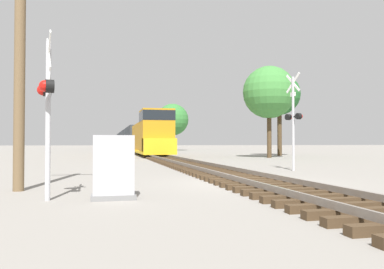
{
  "coord_description": "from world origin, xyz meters",
  "views": [
    {
      "loc": [
        -4.65,
        -11.58,
        1.33
      ],
      "look_at": [
        0.6,
        10.9,
        1.85
      ],
      "focal_mm": 35.0,
      "sensor_mm": 36.0,
      "label": 1
    }
  ],
  "objects_px": {
    "crossing_signal_near": "(47,99)",
    "utility_pole": "(20,56)",
    "tree_mid_background": "(279,95)",
    "tree_deep_background": "(173,120)",
    "crossing_signal_far": "(294,118)",
    "relay_cabinet": "(114,168)",
    "tree_far_right": "(269,93)",
    "freight_train": "(131,140)"
  },
  "relations": [
    {
      "from": "crossing_signal_near",
      "to": "utility_pole",
      "type": "bearing_deg",
      "value": -165.94
    },
    {
      "from": "tree_mid_background",
      "to": "tree_deep_background",
      "type": "bearing_deg",
      "value": 101.6
    },
    {
      "from": "crossing_signal_far",
      "to": "utility_pole",
      "type": "xyz_separation_m",
      "value": [
        -11.2,
        -5.23,
        1.19
      ]
    },
    {
      "from": "crossing_signal_near",
      "to": "utility_pole",
      "type": "xyz_separation_m",
      "value": [
        -1.01,
        2.02,
        1.39
      ]
    },
    {
      "from": "crossing_signal_far",
      "to": "tree_deep_background",
      "type": "distance_m",
      "value": 49.16
    },
    {
      "from": "crossing_signal_far",
      "to": "relay_cabinet",
      "type": "xyz_separation_m",
      "value": [
        -8.66,
        -7.38,
        -1.81
      ]
    },
    {
      "from": "crossing_signal_near",
      "to": "tree_mid_background",
      "type": "xyz_separation_m",
      "value": [
        19.1,
        26.74,
        4.02
      ]
    },
    {
      "from": "crossing_signal_far",
      "to": "utility_pole",
      "type": "height_order",
      "value": "utility_pole"
    },
    {
      "from": "tree_deep_background",
      "to": "relay_cabinet",
      "type": "bearing_deg",
      "value": -101.56
    },
    {
      "from": "tree_far_right",
      "to": "crossing_signal_near",
      "type": "bearing_deg",
      "value": -125.62
    },
    {
      "from": "crossing_signal_far",
      "to": "tree_mid_background",
      "type": "relative_size",
      "value": 0.55
    },
    {
      "from": "relay_cabinet",
      "to": "tree_mid_background",
      "type": "distance_m",
      "value": 32.6
    },
    {
      "from": "crossing_signal_near",
      "to": "relay_cabinet",
      "type": "bearing_deg",
      "value": 72.41
    },
    {
      "from": "freight_train",
      "to": "utility_pole",
      "type": "bearing_deg",
      "value": -96.89
    },
    {
      "from": "tree_far_right",
      "to": "relay_cabinet",
      "type": "bearing_deg",
      "value": -122.76
    },
    {
      "from": "freight_train",
      "to": "relay_cabinet",
      "type": "height_order",
      "value": "freight_train"
    },
    {
      "from": "crossing_signal_far",
      "to": "tree_far_right",
      "type": "bearing_deg",
      "value": -35.95
    },
    {
      "from": "freight_train",
      "to": "tree_mid_background",
      "type": "relative_size",
      "value": 8.8
    },
    {
      "from": "tree_mid_background",
      "to": "freight_train",
      "type": "bearing_deg",
      "value": 111.68
    },
    {
      "from": "freight_train",
      "to": "utility_pole",
      "type": "relative_size",
      "value": 10.42
    },
    {
      "from": "freight_train",
      "to": "crossing_signal_far",
      "type": "xyz_separation_m",
      "value": [
        4.22,
        -52.54,
        0.6
      ]
    },
    {
      "from": "relay_cabinet",
      "to": "crossing_signal_far",
      "type": "bearing_deg",
      "value": 40.43
    },
    {
      "from": "crossing_signal_far",
      "to": "utility_pole",
      "type": "bearing_deg",
      "value": 99.7
    },
    {
      "from": "crossing_signal_far",
      "to": "tree_deep_background",
      "type": "height_order",
      "value": "tree_deep_background"
    },
    {
      "from": "crossing_signal_far",
      "to": "tree_far_right",
      "type": "relative_size",
      "value": 0.57
    },
    {
      "from": "tree_far_right",
      "to": "tree_mid_background",
      "type": "distance_m",
      "value": 5.93
    },
    {
      "from": "freight_train",
      "to": "crossing_signal_far",
      "type": "relative_size",
      "value": 16.08
    },
    {
      "from": "freight_train",
      "to": "tree_deep_background",
      "type": "height_order",
      "value": "tree_deep_background"
    },
    {
      "from": "utility_pole",
      "to": "crossing_signal_far",
      "type": "bearing_deg",
      "value": 25.02
    },
    {
      "from": "freight_train",
      "to": "tree_deep_background",
      "type": "distance_m",
      "value": 8.67
    },
    {
      "from": "crossing_signal_far",
      "to": "tree_mid_background",
      "type": "height_order",
      "value": "tree_mid_background"
    },
    {
      "from": "tree_far_right",
      "to": "crossing_signal_far",
      "type": "bearing_deg",
      "value": -110.63
    },
    {
      "from": "relay_cabinet",
      "to": "tree_far_right",
      "type": "relative_size",
      "value": 0.18
    },
    {
      "from": "crossing_signal_far",
      "to": "utility_pole",
      "type": "distance_m",
      "value": 12.41
    },
    {
      "from": "freight_train",
      "to": "tree_deep_background",
      "type": "xyz_separation_m",
      "value": [
        7.08,
        -3.55,
        3.52
      ]
    },
    {
      "from": "tree_mid_background",
      "to": "crossing_signal_far",
      "type": "bearing_deg",
      "value": -114.58
    },
    {
      "from": "crossing_signal_near",
      "to": "tree_far_right",
      "type": "distance_m",
      "value": 27.19
    },
    {
      "from": "crossing_signal_far",
      "to": "crossing_signal_near",
      "type": "bearing_deg",
      "value": 110.12
    },
    {
      "from": "crossing_signal_near",
      "to": "tree_deep_background",
      "type": "distance_m",
      "value": 57.81
    },
    {
      "from": "relay_cabinet",
      "to": "tree_far_right",
      "type": "xyz_separation_m",
      "value": [
        14.18,
        22.05,
        5.13
      ]
    },
    {
      "from": "utility_pole",
      "to": "tree_far_right",
      "type": "relative_size",
      "value": 0.88
    },
    {
      "from": "crossing_signal_far",
      "to": "tree_far_right",
      "type": "height_order",
      "value": "tree_far_right"
    }
  ]
}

